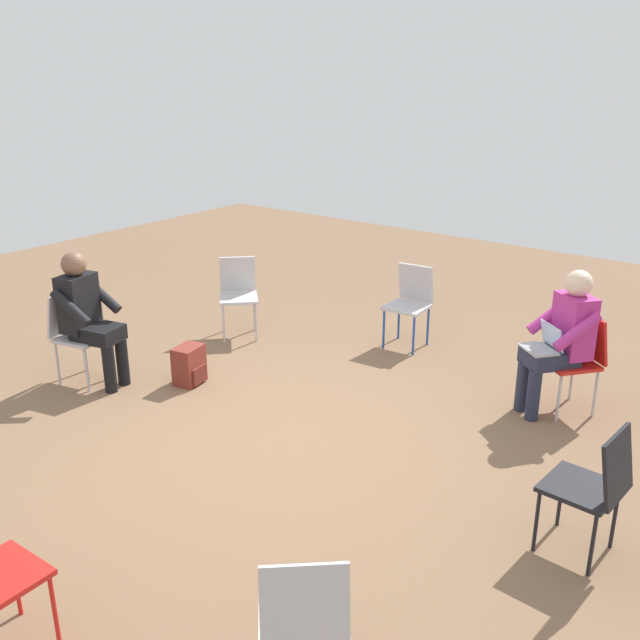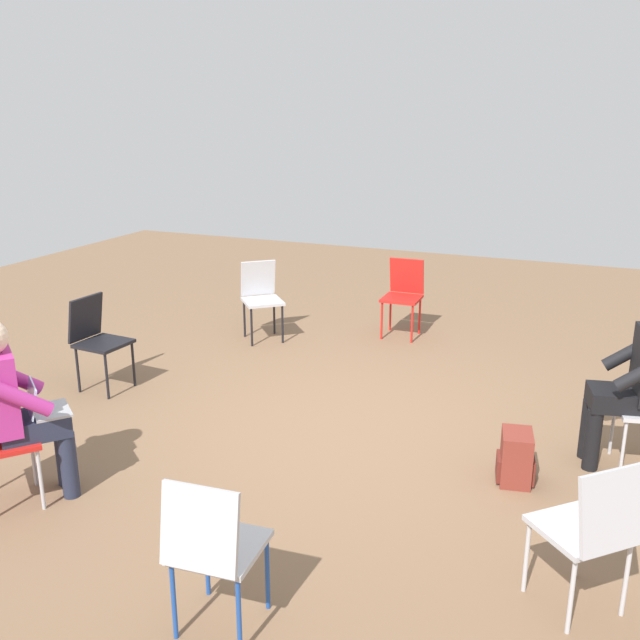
{
  "view_description": "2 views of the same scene",
  "coord_description": "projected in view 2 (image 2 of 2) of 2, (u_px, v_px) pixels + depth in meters",
  "views": [
    {
      "loc": [
        3.27,
        -3.78,
        2.79
      ],
      "look_at": [
        0.13,
        0.36,
        0.92
      ],
      "focal_mm": 40.0,
      "sensor_mm": 36.0,
      "label": 1
    },
    {
      "loc": [
        -1.8,
        4.82,
        2.47
      ],
      "look_at": [
        0.34,
        -0.25,
        0.8
      ],
      "focal_mm": 40.0,
      "sensor_mm": 36.0,
      "label": 2
    }
  ],
  "objects": [
    {
      "name": "person_in_black",
      "position": [
        638.0,
        375.0,
        4.89
      ],
      "size": [
        0.57,
        0.57,
        1.24
      ],
      "rotation": [
        0.0,
        0.0,
        -1.35
      ],
      "color": "black",
      "rests_on": "ground"
    },
    {
      "name": "chair_northwest",
      "position": [
        591.0,
        527.0,
        3.48
      ],
      "size": [
        0.58,
        0.58,
        0.85
      ],
      "rotation": [
        0.0,
        0.0,
        -2.36
      ],
      "color": "#B7B7BC",
      "rests_on": "ground"
    },
    {
      "name": "person_with_laptop",
      "position": [
        15.0,
        402.0,
        4.45
      ],
      "size": [
        0.63,
        0.64,
        1.24
      ],
      "rotation": [
        0.0,
        0.0,
        2.47
      ],
      "color": "#23283D",
      "rests_on": "ground"
    },
    {
      "name": "backpack_near_laptop_user",
      "position": [
        516.0,
        460.0,
        4.84
      ],
      "size": [
        0.28,
        0.31,
        0.36
      ],
      "rotation": [
        0.0,
        0.0,
        4.9
      ],
      "color": "maroon",
      "rests_on": "ground"
    },
    {
      "name": "chair_south",
      "position": [
        404.0,
        292.0,
        7.85
      ],
      "size": [
        0.41,
        0.45,
        0.85
      ],
      "rotation": [
        0.0,
        0.0,
        0.02
      ],
      "color": "red",
      "rests_on": "ground"
    },
    {
      "name": "chair_north",
      "position": [
        213.0,
        544.0,
        3.34
      ],
      "size": [
        0.43,
        0.46,
        0.85
      ],
      "rotation": [
        0.0,
        0.0,
        -3.07
      ],
      "color": "#B7B7BC",
      "rests_on": "ground"
    },
    {
      "name": "ground_plane",
      "position": [
        347.0,
        430.0,
        5.64
      ],
      "size": [
        14.37,
        14.37,
        0.0
      ],
      "primitive_type": "plane",
      "color": "brown"
    },
    {
      "name": "chair_east",
      "position": [
        97.0,
        336.0,
        6.35
      ],
      "size": [
        0.46,
        0.43,
        0.85
      ],
      "rotation": [
        0.0,
        0.0,
        1.49
      ],
      "color": "black",
      "rests_on": "ground"
    },
    {
      "name": "chair_southeast",
      "position": [
        261.0,
        294.0,
        7.74
      ],
      "size": [
        0.58,
        0.59,
        0.85
      ],
      "rotation": [
        0.0,
        0.0,
        0.73
      ],
      "color": "#B7B7BC",
      "rests_on": "ground"
    }
  ]
}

